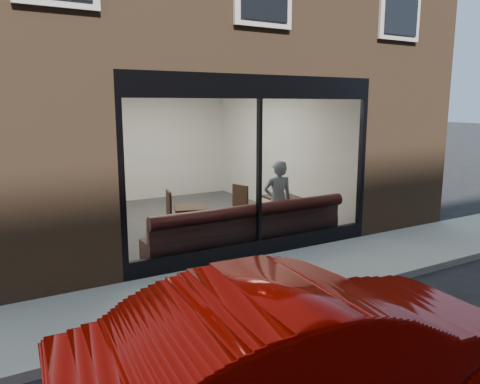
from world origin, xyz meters
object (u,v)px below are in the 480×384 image
cafe_table_left (190,208)px  parked_car (311,356)px  cafe_chair_right (234,218)px  cafe_table_right (281,197)px  cafe_chair_left (160,225)px  person (278,201)px  banquette (247,238)px

cafe_table_left → parked_car: (-1.35, -5.34, -0.07)m
cafe_chair_right → cafe_table_right: bearing=123.3°
cafe_chair_left → cafe_chair_right: (1.64, -0.23, 0.00)m
person → cafe_chair_left: person is taller
cafe_table_left → cafe_chair_right: size_ratio=1.36×
cafe_chair_left → parked_car: 6.32m
cafe_chair_right → parked_car: size_ratio=0.11×
cafe_chair_right → parked_car: (-2.69, -5.98, 0.43)m
parked_car → banquette: bearing=-21.0°
cafe_chair_left → person: bearing=153.6°
person → parked_car: person is taller
parked_car → cafe_table_left: bearing=-10.0°
cafe_chair_left → parked_car: (-1.05, -6.21, 0.43)m
cafe_table_left → parked_car: bearing=-104.1°
person → cafe_table_right: 0.78m
cafe_table_left → parked_car: parked_car is taller
person → cafe_table_left: 1.73m
banquette → cafe_chair_right: bearing=68.9°
cafe_table_right → cafe_chair_left: 2.63m
cafe_chair_left → parked_car: parked_car is taller
banquette → parked_car: size_ratio=0.98×
cafe_table_left → cafe_table_right: bearing=-1.2°
person → parked_car: (-2.95, -4.71, -0.14)m
cafe_table_right → parked_car: bearing=-123.2°
banquette → cafe_table_right: bearing=30.9°
banquette → cafe_table_right: size_ratio=6.00×
cafe_chair_left → cafe_table_left: bearing=120.8°
cafe_table_right → banquette: bearing=-149.1°
cafe_chair_left → cafe_chair_right: 1.65m
person → banquette: bearing=28.4°
person → cafe_chair_right: size_ratio=3.55×
cafe_chair_right → banquette: bearing=53.6°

